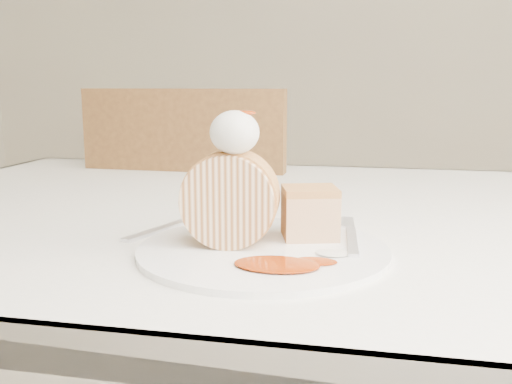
# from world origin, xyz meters

# --- Properties ---
(table) EXTENTS (1.40, 0.90, 0.75)m
(table) POSITION_xyz_m (0.00, 0.20, 0.66)
(table) COLOR silver
(table) RESTS_ON ground
(chair_far) EXTENTS (0.44, 0.44, 0.92)m
(chair_far) POSITION_xyz_m (-0.29, 0.63, 0.53)
(chair_far) COLOR brown
(chair_far) RESTS_ON ground
(plate) EXTENTS (0.34, 0.34, 0.01)m
(plate) POSITION_xyz_m (-0.02, -0.03, 0.75)
(plate) COLOR white
(plate) RESTS_ON table
(roulade_slice) EXTENTS (0.11, 0.06, 0.10)m
(roulade_slice) POSITION_xyz_m (-0.06, -0.03, 0.81)
(roulade_slice) COLOR beige
(roulade_slice) RESTS_ON plate
(cake_chunk) EXTENTS (0.07, 0.07, 0.05)m
(cake_chunk) POSITION_xyz_m (0.03, 0.02, 0.78)
(cake_chunk) COLOR tan
(cake_chunk) RESTS_ON plate
(whipped_cream) EXTENTS (0.05, 0.05, 0.05)m
(whipped_cream) POSITION_xyz_m (-0.05, -0.03, 0.88)
(whipped_cream) COLOR silver
(whipped_cream) RESTS_ON roulade_slice
(caramel_drizzle) EXTENTS (0.03, 0.02, 0.01)m
(caramel_drizzle) POSITION_xyz_m (-0.04, -0.03, 0.91)
(caramel_drizzle) COLOR #8E2805
(caramel_drizzle) RESTS_ON whipped_cream
(caramel_pool) EXTENTS (0.10, 0.08, 0.00)m
(caramel_pool) POSITION_xyz_m (0.01, -0.09, 0.76)
(caramel_pool) COLOR #8E2805
(caramel_pool) RESTS_ON plate
(fork) EXTENTS (0.03, 0.16, 0.00)m
(fork) POSITION_xyz_m (0.08, 0.01, 0.76)
(fork) COLOR silver
(fork) RESTS_ON plate
(spoon) EXTENTS (0.08, 0.17, 0.00)m
(spoon) POSITION_xyz_m (-0.16, 0.04, 0.75)
(spoon) COLOR silver
(spoon) RESTS_ON table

